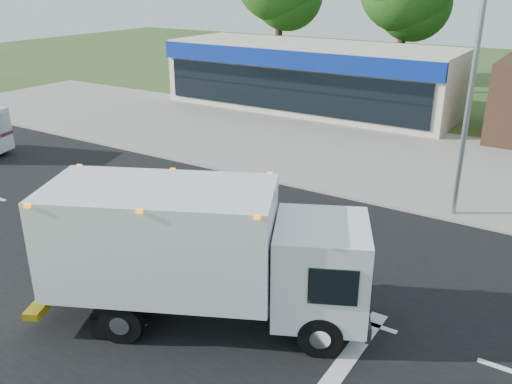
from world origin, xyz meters
TOP-DOWN VIEW (x-y plane):
  - ground at (0.00, 0.00)m, footprint 120.00×120.00m
  - road_asphalt at (0.00, 0.00)m, footprint 60.00×14.00m
  - sidewalk at (0.00, 8.20)m, footprint 60.00×2.40m
  - parking_apron at (0.00, 14.00)m, footprint 60.00×9.00m
  - lane_markings at (1.35, -1.35)m, footprint 55.20×7.00m
  - ems_box_truck at (-0.63, -2.02)m, footprint 7.97×5.46m
  - emergency_worker at (-4.38, -2.79)m, footprint 0.78×0.68m
  - retail_strip_mall at (-9.00, 19.93)m, footprint 18.00×6.20m
  - traffic_signal_pole at (2.35, 7.60)m, footprint 3.51×0.25m

SIDE VIEW (x-z plane):
  - ground at x=0.00m, z-range 0.00..0.00m
  - road_asphalt at x=0.00m, z-range -0.01..0.01m
  - parking_apron at x=0.00m, z-range 0.00..0.02m
  - lane_markings at x=1.35m, z-range 0.01..0.02m
  - sidewalk at x=0.00m, z-range 0.00..0.12m
  - emergency_worker at x=-4.38m, z-range -0.02..1.88m
  - ems_box_truck at x=-0.63m, z-range 0.26..3.68m
  - retail_strip_mall at x=-9.00m, z-range 0.01..4.01m
  - traffic_signal_pole at x=2.35m, z-range 0.92..8.92m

